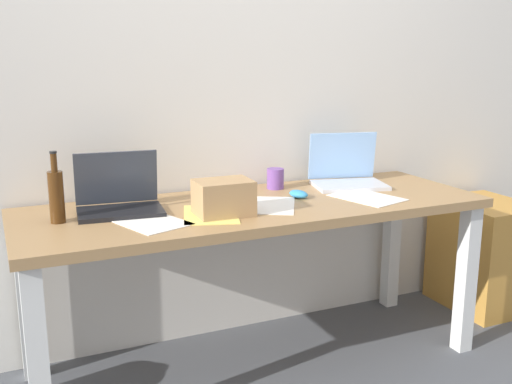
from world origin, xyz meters
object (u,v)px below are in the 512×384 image
Objects in this scene: laptop_right at (347,174)px; beer_bottle at (56,195)px; laptop_left at (119,199)px; coffee_mug at (275,179)px; computer_mouse at (299,194)px; filing_cabinet at (484,254)px; cardboard_box at (224,198)px; desk at (256,225)px.

beer_bottle is at bearing -175.28° from laptop_right.
coffee_mug is (0.76, 0.12, -0.00)m from laptop_left.
computer_mouse is at bearing -158.28° from laptop_right.
laptop_right is at bearing 175.27° from filing_cabinet.
beer_bottle is at bearing -165.37° from laptop_left.
cardboard_box reaches higher than computer_mouse.
laptop_right is 0.66× the size of filing_cabinet.
beer_bottle reaches higher than desk.
desk is 5.59× the size of laptop_left.
beer_bottle is 2.26m from filing_cabinet.
cardboard_box is 2.31× the size of coffee_mug.
cardboard_box is at bearing -177.76° from computer_mouse.
desk is 0.24m from computer_mouse.
computer_mouse reaches higher than desk.
desk is at bearing 31.14° from cardboard_box.
laptop_left is at bearing 157.75° from computer_mouse.
beer_bottle is (-1.34, -0.11, 0.05)m from laptop_right.
coffee_mug is at bearing 9.28° from laptop_left.
beer_bottle is 1.24× the size of cardboard_box.
laptop_right reaches higher than laptop_left.
laptop_left reaches higher than filing_cabinet.
laptop_left is 1.10m from laptop_right.
cardboard_box is at bearing -173.01° from filing_cabinet.
coffee_mug reaches higher than computer_mouse.
computer_mouse is at bearing -1.20° from beer_bottle.
laptop_right reaches higher than filing_cabinet.
laptop_right is at bearing -12.47° from coffee_mug.
computer_mouse is at bearing -86.55° from coffee_mug.
computer_mouse is 0.46× the size of cardboard_box.
beer_bottle is at bearing 162.85° from computer_mouse.
beer_bottle is 1.02m from coffee_mug.
coffee_mug is at bearing 167.53° from laptop_right.
filing_cabinet is at bearing 3.25° from desk.
laptop_left is at bearing 179.33° from filing_cabinet.
laptop_right is at bearing 15.35° from desk.
coffee_mug is at bearing 48.41° from desk.
coffee_mug is (0.20, 0.23, 0.14)m from desk.
coffee_mug is at bearing 41.07° from cardboard_box.
beer_bottle reaches higher than laptop_right.
laptop_left is at bearing -177.53° from laptop_right.
laptop_right is 3.82× the size of computer_mouse.
laptop_right is 1.35m from beer_bottle.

